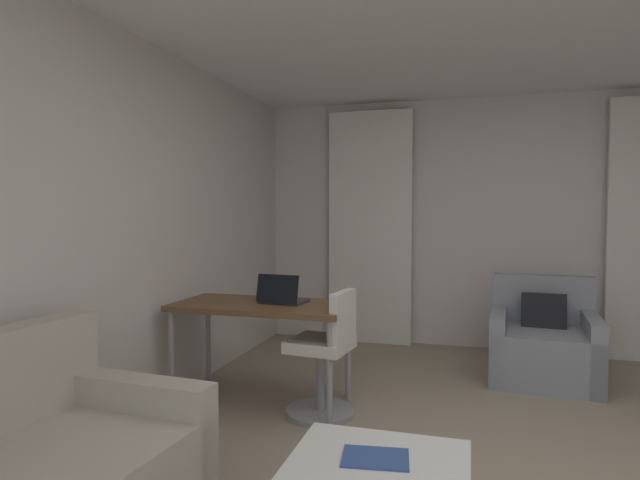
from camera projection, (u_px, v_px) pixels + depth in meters
wall_window at (504, 224)px, 5.40m from camera, size 5.12×0.06×2.60m
wall_left at (95, 231)px, 3.19m from camera, size 0.06×6.12×2.60m
curtain_left_panel at (370, 228)px, 5.66m from camera, size 0.90×0.06×2.50m
armchair at (543, 346)px, 4.44m from camera, size 0.91×0.90×0.85m
desk at (262, 312)px, 3.83m from camera, size 1.27×0.64×0.75m
desk_chair at (326, 360)px, 3.62m from camera, size 0.48×0.48×0.88m
laptop at (282, 297)px, 3.81m from camera, size 0.34×0.28×0.22m
magazine_open at (375, 458)px, 2.21m from camera, size 0.30×0.24×0.01m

